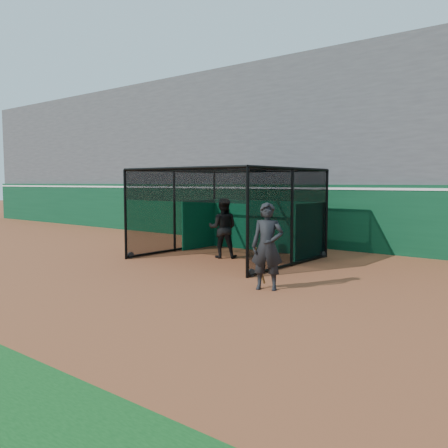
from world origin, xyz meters
The scene contains 6 objects.
ground centered at (0.00, 0.00, 0.00)m, with size 120.00×120.00×0.00m, color brown.
outfield_wall centered at (0.00, 8.50, 1.29)m, with size 50.00×0.50×2.50m.
grandstand centered at (0.00, 12.27, 4.48)m, with size 50.00×7.85×8.95m.
batting_cage centered at (-0.97, 4.13, 1.50)m, with size 5.14×4.75×3.01m.
batter centered at (-1.13, 4.07, 1.02)m, with size 1.00×0.78×2.05m, color black.
on_deck_player centered at (2.75, 0.95, 1.05)m, with size 0.91×0.77×2.10m.
Camera 1 is at (8.99, -8.50, 2.58)m, focal length 38.00 mm.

